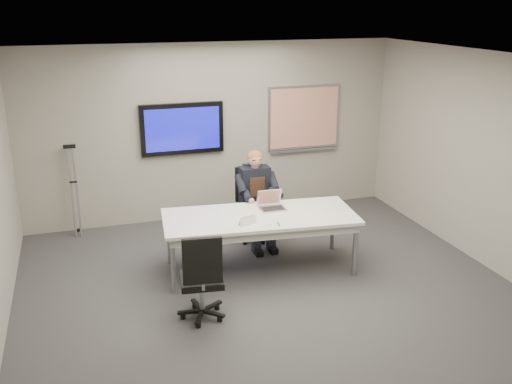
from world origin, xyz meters
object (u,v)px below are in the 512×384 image
object	(u,v)px
conference_table	(260,221)
office_chair_near	(202,293)
office_chair_far	(253,217)
laptop	(271,204)
seated_person	(258,209)

from	to	relation	value
conference_table	office_chair_near	xyz separation A→B (m)	(-1.00, -1.00, -0.35)
conference_table	office_chair_near	bearing A→B (deg)	-128.93
conference_table	office_chair_far	xyz separation A→B (m)	(0.23, 1.02, -0.34)
office_chair_far	laptop	distance (m)	0.95
conference_table	laptop	bearing A→B (deg)	48.61
conference_table	office_chair_far	bearing A→B (deg)	83.43
conference_table	laptop	xyz separation A→B (m)	(0.23, 0.21, 0.15)
office_chair_near	laptop	size ratio (longest dim) A/B	3.13
office_chair_near	seated_person	distance (m)	2.16
seated_person	laptop	world-z (taller)	seated_person
seated_person	conference_table	bearing A→B (deg)	-106.90
laptop	conference_table	bearing A→B (deg)	-136.71
conference_table	office_chair_far	size ratio (longest dim) A/B	2.40
office_chair_near	seated_person	xyz separation A→B (m)	(1.23, 1.77, 0.23)
conference_table	seated_person	xyz separation A→B (m)	(0.23, 0.77, -0.12)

